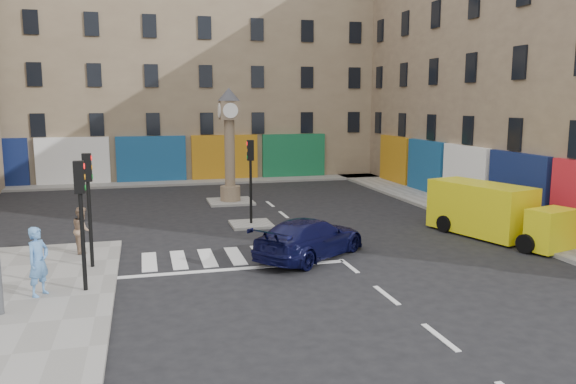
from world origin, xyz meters
name	(u,v)px	position (x,y,z in m)	size (l,w,h in m)	color
ground	(360,275)	(0.00, 0.00, 0.00)	(120.00, 120.00, 0.00)	black
sidewalk_right	(443,205)	(8.70, 10.00, 0.07)	(2.60, 30.00, 0.15)	gray
sidewalk_far	(183,182)	(-4.00, 22.20, 0.07)	(32.00, 2.40, 0.15)	gray
island_near	(251,224)	(-2.00, 8.00, 0.06)	(1.80, 1.80, 0.12)	gray
island_far	(231,202)	(-2.00, 14.00, 0.06)	(2.40, 2.40, 0.12)	gray
building_right	(556,54)	(15.00, 10.00, 8.00)	(10.00, 30.00, 16.00)	#8D785C
building_far	(174,61)	(-4.00, 28.00, 8.50)	(32.00, 10.00, 17.00)	gray
traffic_light_left_near	(81,205)	(-8.30, 0.20, 2.62)	(0.28, 0.22, 3.70)	black
traffic_light_left_far	(88,192)	(-8.30, 2.60, 2.62)	(0.28, 0.22, 3.70)	black
traffic_light_island	(251,168)	(-2.00, 8.00, 2.59)	(0.28, 0.22, 3.70)	black
clock_pillar	(229,138)	(-2.00, 14.00, 3.55)	(1.20, 1.20, 6.10)	#8D785C
navy_sedan	(310,238)	(-0.96, 2.36, 0.71)	(1.98, 4.86, 1.41)	black
yellow_van	(492,212)	(7.02, 3.32, 1.07)	(3.33, 6.18, 2.15)	yellow
pedestrian_blue	(38,261)	(-9.47, 0.06, 1.12)	(0.71, 0.46, 1.94)	#578AC8
pedestrian_tan	(82,230)	(-8.75, 4.53, 0.98)	(0.81, 0.63, 1.66)	#92735A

